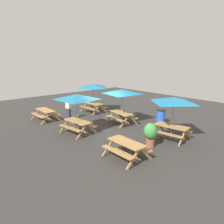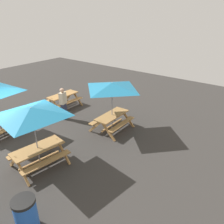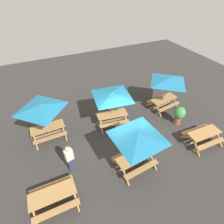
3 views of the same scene
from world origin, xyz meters
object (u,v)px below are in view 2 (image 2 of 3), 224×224
Objects in this scene: picnic_table_0 at (112,89)px; person_standing at (63,103)px; picnic_table_2 at (32,116)px; trash_bin_blue at (26,215)px; picnic_table_4 at (63,98)px.

picnic_table_0 reaches higher than person_standing.
picnic_table_2 is 2.86× the size of trash_bin_blue.
person_standing is (-1.01, -1.23, 0.32)m from picnic_table_4.
picnic_table_2 is 1.68× the size of person_standing.
trash_bin_blue reaches higher than picnic_table_4.
picnic_table_0 is 2.92m from person_standing.
picnic_table_0 is 4.14m from picnic_table_4.
picnic_table_0 reaches higher than picnic_table_4.
picnic_table_4 is 7.91m from trash_bin_blue.
picnic_table_2 is (-3.71, 0.44, 0.00)m from picnic_table_0.
picnic_table_4 is at bearing 47.80° from picnic_table_2.
trash_bin_blue is (-1.73, -1.92, -1.49)m from picnic_table_2.
person_standing is at bearing 43.34° from picnic_table_2.
picnic_table_4 is at bearing 83.10° from picnic_table_0.
picnic_table_0 is 0.83× the size of picnic_table_2.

